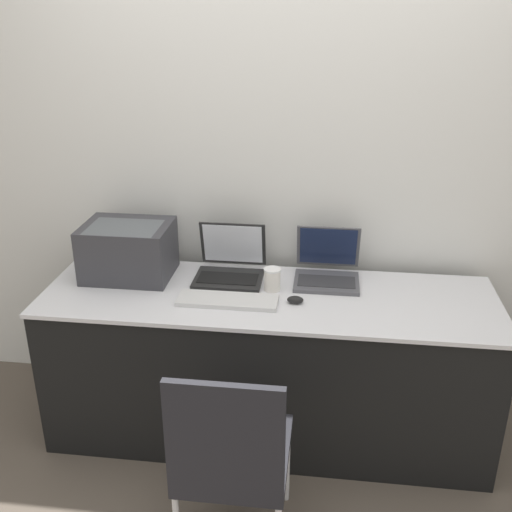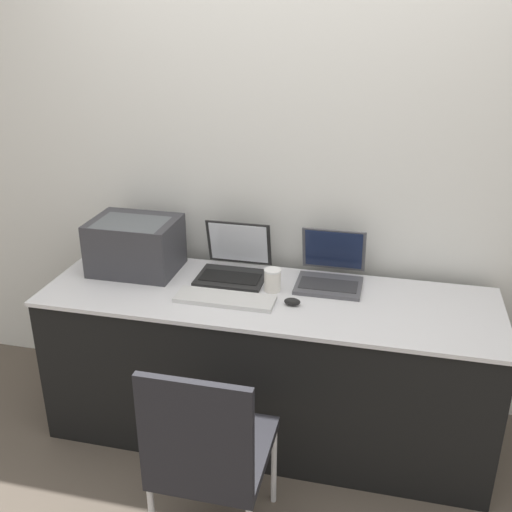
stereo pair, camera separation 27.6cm
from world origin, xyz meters
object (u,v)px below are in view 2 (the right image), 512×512
Objects in this scene: printer at (135,243)px; coffee_cup at (273,280)px; laptop_left at (234,265)px; external_keyboard at (225,299)px; mouse at (292,302)px; laptop_right at (330,272)px; chair at (209,449)px.

printer is 3.88× the size of coffee_cup.
laptop_left is 0.72× the size of external_keyboard.
laptop_left is 4.41× the size of mouse.
laptop_right is 4.24× the size of mouse.
laptop_right is at bearing 4.64° from printer.
laptop_left is at bearing 150.45° from coffee_cup.
laptop_right is 0.35× the size of chair.
printer reaches higher than chair.
laptop_left is 0.29m from external_keyboard.
external_keyboard is (0.53, -0.23, -0.13)m from printer.
printer reaches higher than laptop_left.
mouse is (0.12, -0.12, -0.04)m from coffee_cup.
coffee_cup is at bearing 85.65° from chair.
chair is (-0.32, -0.98, -0.32)m from laptop_right.
printer is 0.60m from external_keyboard.
mouse reaches higher than external_keyboard.
laptop_right is 1.08m from chair.
external_keyboard is 6.12× the size of mouse.
coffee_cup is 1.46× the size of mouse.
coffee_cup is 0.12× the size of chair.
laptop_right is 0.31m from mouse.
coffee_cup reaches higher than mouse.
laptop_right reaches higher than external_keyboard.
printer is at bearing 126.12° from chair.
laptop_right is 0.69× the size of external_keyboard.
laptop_right reaches higher than mouse.
coffee_cup is at bearing -148.91° from laptop_right.
mouse is 0.08× the size of chair.
laptop_right is (0.98, 0.08, -0.09)m from printer.
mouse is at bearing 5.50° from external_keyboard.
mouse is at bearing -116.27° from laptop_right.
chair is (0.66, -0.90, -0.41)m from printer.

